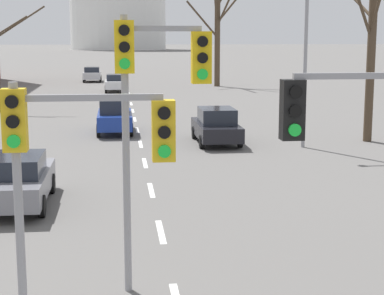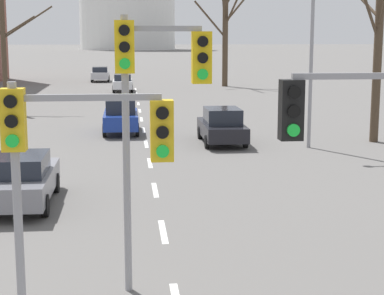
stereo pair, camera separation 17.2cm
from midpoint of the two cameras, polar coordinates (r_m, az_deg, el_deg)
name	(u,v)px [view 2 (the right image)]	position (r m, az deg, el deg)	size (l,w,h in m)	color
lane_stripe_1	(163,231)	(16.40, -2.28, -7.47)	(0.16, 2.00, 0.01)	silver
lane_stripe_2	(155,190)	(20.74, -3.07, -3.78)	(0.16, 2.00, 0.01)	silver
lane_stripe_3	(150,163)	(25.13, -3.57, -1.37)	(0.16, 2.00, 0.01)	silver
lane_stripe_4	(146,144)	(29.55, -3.93, 0.31)	(0.16, 2.00, 0.01)	silver
lane_stripe_5	(143,130)	(34.00, -4.19, 1.56)	(0.16, 2.00, 0.01)	silver
lane_stripe_6	(141,119)	(38.45, -4.39, 2.52)	(0.16, 2.00, 0.01)	silver
lane_stripe_7	(140,111)	(42.92, -4.55, 3.28)	(0.16, 2.00, 0.01)	silver
lane_stripe_8	(138,104)	(47.39, -4.68, 3.90)	(0.16, 2.00, 0.01)	silver
lane_stripe_9	(137,98)	(51.87, -4.79, 4.41)	(0.16, 2.00, 0.01)	silver
lane_stripe_10	(136,93)	(56.35, -4.88, 4.84)	(0.16, 2.00, 0.01)	silver
lane_stripe_11	(136,89)	(60.84, -4.96, 5.20)	(0.16, 2.00, 0.01)	silver
traffic_signal_near_right	(382,128)	(10.81, 17.01, 1.69)	(2.73, 0.34, 4.51)	gray
traffic_signal_near_left	(70,148)	(10.08, -10.34, -0.01)	(2.62, 0.34, 4.21)	gray
traffic_signal_centre_tall	(151,85)	(11.96, -3.21, 5.56)	(1.78, 0.34, 5.28)	gray
street_lamp_right	(306,30)	(28.58, 10.26, 10.28)	(1.72, 0.36, 8.56)	gray
sedan_near_left	(100,74)	(71.29, -8.09, 6.48)	(1.94, 4.07, 1.61)	#B7B7BC
sedan_near_right	(123,83)	(58.01, -6.10, 5.76)	(1.79, 4.46, 1.56)	silver
sedan_mid_centre	(121,116)	(32.95, -6.19, 2.80)	(1.79, 4.28, 1.76)	navy
sedan_far_left	(23,179)	(19.35, -14.59, -2.73)	(1.77, 4.48, 1.52)	slate
sedan_far_right	(222,126)	(29.59, 2.85, 1.93)	(1.90, 4.46, 1.66)	black
bare_tree_right_near	(226,33)	(63.81, 3.11, 10.10)	(5.68, 3.49, 11.89)	#473828
bare_tree_left_far	(5,51)	(43.69, -16.17, 8.21)	(4.96, 1.12, 7.95)	#473828
bare_tree_right_far	(377,46)	(30.94, 16.27, 8.64)	(2.24, 4.13, 8.30)	#473828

